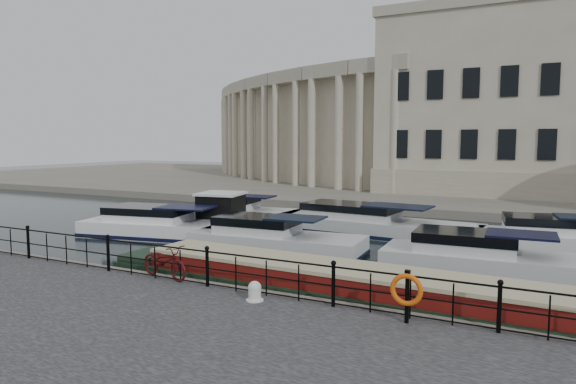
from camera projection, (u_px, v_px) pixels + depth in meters
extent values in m
plane|color=black|center=(248.00, 285.00, 17.21)|extent=(160.00, 160.00, 0.00)
cube|color=#6B665B|center=(451.00, 186.00, 51.71)|extent=(120.00, 42.00, 0.55)
cylinder|color=black|center=(28.00, 243.00, 18.74)|extent=(0.10, 0.10, 1.10)
sphere|color=black|center=(27.00, 227.00, 18.68)|extent=(0.14, 0.14, 0.14)
cylinder|color=black|center=(108.00, 254.00, 16.92)|extent=(0.10, 0.10, 1.10)
sphere|color=black|center=(108.00, 237.00, 16.86)|extent=(0.14, 0.14, 0.14)
cylinder|color=black|center=(207.00, 268.00, 15.11)|extent=(0.10, 0.10, 1.10)
sphere|color=black|center=(207.00, 248.00, 15.05)|extent=(0.14, 0.14, 0.14)
cylinder|color=black|center=(333.00, 286.00, 13.29)|extent=(0.10, 0.10, 1.10)
sphere|color=black|center=(334.00, 263.00, 13.23)|extent=(0.14, 0.14, 0.14)
cylinder|color=black|center=(499.00, 309.00, 11.48)|extent=(0.10, 0.10, 1.10)
sphere|color=black|center=(500.00, 283.00, 11.42)|extent=(0.14, 0.14, 0.14)
cylinder|color=black|center=(207.00, 252.00, 15.06)|extent=(24.00, 0.05, 0.05)
cylinder|color=black|center=(207.00, 268.00, 15.11)|extent=(24.00, 0.04, 0.04)
cylinder|color=black|center=(207.00, 284.00, 15.15)|extent=(24.00, 0.04, 0.04)
cube|color=#ADA38C|center=(515.00, 108.00, 42.95)|extent=(20.00, 14.00, 14.00)
cube|color=#9E937F|center=(519.00, 17.00, 42.20)|extent=(20.40, 14.40, 0.80)
cylinder|color=#ADA38C|center=(520.00, 2.00, 42.08)|extent=(5.20, 5.20, 2.50)
cube|color=#9E937F|center=(512.00, 179.00, 43.55)|extent=(20.30, 14.30, 2.00)
cube|color=#ADA38C|center=(392.00, 126.00, 43.81)|extent=(5.73, 4.06, 11.00)
cube|color=#9E937F|center=(382.00, 65.00, 41.78)|extent=(5.62, 2.73, 1.20)
cylinder|color=#ADA38C|center=(395.00, 133.00, 40.86)|extent=(0.70, 0.70, 9.80)
cylinder|color=#ADA38C|center=(360.00, 133.00, 42.94)|extent=(0.70, 0.70, 9.80)
cube|color=#ADA38C|center=(344.00, 127.00, 47.31)|extent=(5.90, 4.56, 11.00)
cube|color=#9E937F|center=(330.00, 71.00, 45.45)|extent=(5.62, 3.30, 1.20)
cylinder|color=#ADA38C|center=(339.00, 133.00, 44.43)|extent=(0.70, 0.70, 9.80)
cylinder|color=#ADA38C|center=(312.00, 134.00, 46.80)|extent=(0.70, 0.70, 9.80)
cube|color=#ADA38C|center=(306.00, 128.00, 51.24)|extent=(5.99, 4.99, 11.00)
cube|color=#9E937F|center=(290.00, 77.00, 49.56)|extent=(5.55, 3.83, 1.20)
cylinder|color=#ADA38C|center=(296.00, 134.00, 48.47)|extent=(0.70, 0.70, 9.80)
cylinder|color=#ADA38C|center=(276.00, 134.00, 51.09)|extent=(0.70, 0.70, 9.80)
cube|color=#ADA38C|center=(279.00, 129.00, 55.54)|extent=(5.99, 5.36, 11.00)
cube|color=#9E937F|center=(262.00, 82.00, 54.06)|extent=(5.40, 4.29, 1.20)
cylinder|color=#ADA38C|center=(265.00, 134.00, 52.91)|extent=(0.70, 0.70, 9.80)
cylinder|color=#ADA38C|center=(251.00, 135.00, 55.75)|extent=(0.70, 0.70, 9.80)
cube|color=#ADA38C|center=(260.00, 130.00, 60.14)|extent=(5.91, 5.64, 11.00)
cube|color=#9E937F|center=(244.00, 87.00, 58.87)|extent=(5.16, 4.70, 1.20)
cylinder|color=#ADA38C|center=(244.00, 135.00, 57.70)|extent=(0.70, 0.70, 9.80)
cylinder|color=#ADA38C|center=(235.00, 135.00, 60.71)|extent=(0.70, 0.70, 9.80)
cube|color=#ADA38C|center=(249.00, 131.00, 64.97)|extent=(5.74, 5.85, 11.00)
cube|color=#9E937F|center=(233.00, 91.00, 63.93)|extent=(4.86, 5.04, 1.20)
cylinder|color=#ADA38C|center=(231.00, 135.00, 62.76)|extent=(0.70, 0.70, 9.80)
cylinder|color=#ADA38C|center=(227.00, 135.00, 65.90)|extent=(0.70, 0.70, 9.80)
cube|color=#ADA38C|center=(243.00, 131.00, 69.98)|extent=(5.49, 5.97, 11.00)
cube|color=#9E937F|center=(228.00, 95.00, 69.17)|extent=(4.48, 5.30, 1.20)
cylinder|color=#ADA38C|center=(225.00, 136.00, 68.03)|extent=(0.70, 0.70, 9.80)
cylinder|color=#ADA38C|center=(224.00, 136.00, 71.25)|extent=(0.70, 0.70, 9.80)
cube|color=#ADA38C|center=(243.00, 132.00, 75.09)|extent=(5.16, 6.00, 11.00)
cube|color=#9E937F|center=(229.00, 98.00, 74.52)|extent=(4.04, 5.49, 1.20)
cylinder|color=#ADA38C|center=(224.00, 136.00, 73.42)|extent=(0.70, 0.70, 9.80)
cylinder|color=#ADA38C|center=(226.00, 136.00, 76.68)|extent=(0.70, 0.70, 9.80)
cube|color=#ADA38C|center=(247.00, 132.00, 80.22)|extent=(4.76, 5.95, 11.00)
cube|color=#9E937F|center=(234.00, 101.00, 79.88)|extent=(3.54, 5.60, 1.20)
cylinder|color=#ADA38C|center=(228.00, 136.00, 78.86)|extent=(0.70, 0.70, 9.80)
cylinder|color=#ADA38C|center=(232.00, 136.00, 82.11)|extent=(0.70, 0.70, 9.80)
imported|color=#450C0E|center=(165.00, 261.00, 16.03)|extent=(2.13, 1.09, 1.07)
cylinder|color=silver|center=(255.00, 294.00, 13.80)|extent=(0.34, 0.34, 0.36)
sphere|color=silver|center=(255.00, 288.00, 13.78)|extent=(0.36, 0.36, 0.36)
cylinder|color=silver|center=(255.00, 300.00, 13.82)|extent=(0.48, 0.48, 0.03)
cylinder|color=black|center=(407.00, 297.00, 12.09)|extent=(0.10, 0.10, 1.24)
cube|color=black|center=(408.00, 272.00, 12.02)|extent=(0.12, 0.12, 0.08)
torus|color=#E2590B|center=(406.00, 290.00, 11.99)|extent=(0.78, 0.12, 0.78)
cube|color=black|center=(344.00, 303.00, 15.01)|extent=(16.78, 2.82, 1.00)
cube|color=#63110E|center=(345.00, 282.00, 14.94)|extent=(13.43, 2.37, 0.78)
cube|color=#BCB388|center=(345.00, 268.00, 14.90)|extent=(13.43, 2.44, 0.11)
cube|color=#6B665B|center=(222.00, 231.00, 27.23)|extent=(3.43, 3.03, 0.25)
cube|color=black|center=(221.00, 211.00, 27.13)|extent=(2.35, 2.35, 1.82)
cube|color=white|center=(221.00, 194.00, 27.03)|extent=(2.59, 2.59, 0.12)
cube|color=white|center=(168.00, 233.00, 25.80)|extent=(9.13, 4.42, 1.20)
cube|color=black|center=(168.00, 235.00, 25.81)|extent=(9.22, 4.46, 0.18)
cube|color=white|center=(149.00, 215.00, 26.01)|extent=(4.31, 3.02, 0.90)
cube|color=black|center=(186.00, 207.00, 25.37)|extent=(2.95, 2.44, 0.08)
cube|color=silver|center=(276.00, 247.00, 22.35)|extent=(7.76, 3.10, 1.20)
cube|color=black|center=(276.00, 249.00, 22.35)|extent=(7.84, 3.13, 0.18)
cube|color=silver|center=(258.00, 227.00, 22.62)|extent=(3.56, 2.35, 0.90)
cube|color=black|center=(296.00, 218.00, 21.85)|extent=(2.40, 1.97, 0.08)
cube|color=silver|center=(492.00, 269.00, 18.56)|extent=(7.86, 2.96, 1.20)
cube|color=black|center=(491.00, 271.00, 18.57)|extent=(7.94, 2.99, 0.18)
cube|color=silver|center=(465.00, 244.00, 18.86)|extent=(3.58, 2.29, 0.90)
cube|color=black|center=(521.00, 235.00, 18.04)|extent=(2.41, 1.92, 0.08)
cube|color=silver|center=(243.00, 218.00, 30.63)|extent=(7.18, 3.00, 1.20)
cube|color=black|center=(243.00, 220.00, 30.64)|extent=(7.25, 3.03, 0.18)
cube|color=silver|center=(230.00, 204.00, 30.85)|extent=(3.31, 2.21, 0.90)
cube|color=black|center=(255.00, 197.00, 30.18)|extent=(2.24, 1.83, 0.08)
cube|color=silver|center=(374.00, 231.00, 26.51)|extent=(10.88, 3.83, 1.20)
cube|color=black|center=(374.00, 232.00, 26.52)|extent=(10.99, 3.87, 0.18)
cube|color=silver|center=(351.00, 212.00, 27.10)|extent=(4.99, 2.81, 0.90)
cube|color=black|center=(398.00, 206.00, 25.70)|extent=(3.36, 2.32, 0.08)
cube|color=white|center=(559.00, 247.00, 22.50)|extent=(6.93, 3.54, 1.20)
cube|color=black|center=(559.00, 248.00, 22.51)|extent=(7.00, 3.57, 0.18)
cube|color=white|center=(540.00, 227.00, 22.67)|extent=(3.26, 2.53, 0.90)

